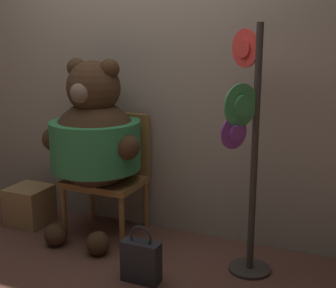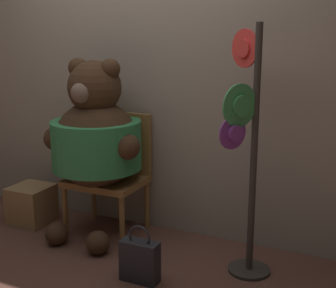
# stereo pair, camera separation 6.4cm
# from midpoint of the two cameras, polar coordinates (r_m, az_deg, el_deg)

# --- Properties ---
(ground_plane) EXTENTS (14.00, 14.00, 0.00)m
(ground_plane) POSITION_cam_midpoint_polar(r_m,az_deg,el_deg) (3.51, -7.38, -12.94)
(ground_plane) COLOR brown
(wall_back) EXTENTS (8.00, 0.10, 2.69)m
(wall_back) POSITION_cam_midpoint_polar(r_m,az_deg,el_deg) (3.68, -3.06, 10.18)
(wall_back) COLOR gray
(wall_back) RESTS_ON ground_plane
(chair) EXTENTS (0.57, 0.45, 0.94)m
(chair) POSITION_cam_midpoint_polar(r_m,az_deg,el_deg) (3.74, -7.56, -2.96)
(chair) COLOR olive
(chair) RESTS_ON ground_plane
(teddy_bear) EXTENTS (0.82, 0.73, 1.37)m
(teddy_bear) POSITION_cam_midpoint_polar(r_m,az_deg,el_deg) (3.56, -9.43, 0.60)
(teddy_bear) COLOR #3D2819
(teddy_bear) RESTS_ON ground_plane
(hat_display_rack) EXTENTS (0.35, 0.39, 1.61)m
(hat_display_rack) POSITION_cam_midpoint_polar(r_m,az_deg,el_deg) (2.96, 9.00, -0.59)
(hat_display_rack) COLOR #332D28
(hat_display_rack) RESTS_ON ground_plane
(handbag_on_ground) EXTENTS (0.25, 0.11, 0.38)m
(handbag_on_ground) POSITION_cam_midpoint_polar(r_m,az_deg,el_deg) (3.06, -3.91, -13.98)
(handbag_on_ground) COLOR #232328
(handbag_on_ground) RESTS_ON ground_plane
(wooden_crate) EXTENTS (0.31, 0.31, 0.31)m
(wooden_crate) POSITION_cam_midpoint_polar(r_m,az_deg,el_deg) (4.09, -16.94, -7.15)
(wooden_crate) COLOR #937047
(wooden_crate) RESTS_ON ground_plane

